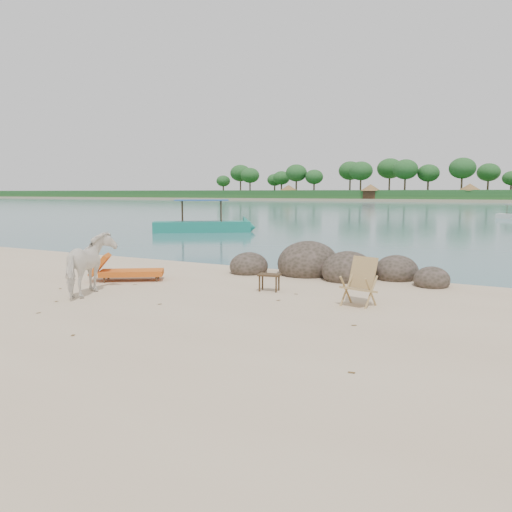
% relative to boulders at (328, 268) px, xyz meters
% --- Properties ---
extents(water, '(400.00, 400.00, 0.00)m').
position_rel_boulders_xyz_m(water, '(-1.25, 84.42, -0.26)').
color(water, '#346068').
rests_on(water, ground).
extents(far_shore, '(420.00, 90.00, 1.40)m').
position_rel_boulders_xyz_m(far_shore, '(-1.25, 164.42, -0.26)').
color(far_shore, tan).
rests_on(far_shore, ground).
extents(far_scenery, '(420.00, 18.00, 9.50)m').
position_rel_boulders_xyz_m(far_scenery, '(-1.23, 131.12, 2.88)').
color(far_scenery, '#1E4C1E').
rests_on(far_scenery, ground).
extents(boulders, '(6.46, 3.01, 1.39)m').
position_rel_boulders_xyz_m(boulders, '(0.00, 0.00, 0.00)').
color(boulders, '#2C281D').
rests_on(boulders, ground).
extents(cow, '(1.49, 1.97, 1.51)m').
position_rel_boulders_xyz_m(cow, '(-4.15, -5.42, 0.49)').
color(cow, white).
rests_on(cow, ground).
extents(side_table, '(0.60, 0.44, 0.44)m').
position_rel_boulders_xyz_m(side_table, '(-0.48, -2.96, -0.04)').
color(side_table, '#2F2012').
rests_on(side_table, ground).
extents(lounge_chair, '(2.25, 1.87, 0.66)m').
position_rel_boulders_xyz_m(lounge_chair, '(-4.64, -3.43, 0.07)').
color(lounge_chair, '#C04116').
rests_on(lounge_chair, ground).
extents(deck_chair, '(0.85, 0.89, 1.06)m').
position_rel_boulders_xyz_m(deck_chair, '(1.99, -3.48, 0.27)').
color(deck_chair, tan).
rests_on(deck_chair, ground).
extents(boat_near, '(6.67, 5.26, 3.40)m').
position_rel_boulders_xyz_m(boat_near, '(-13.39, 12.81, 1.44)').
color(boat_near, '#187968').
rests_on(boat_near, water).
extents(dead_leaves, '(8.71, 6.21, 0.00)m').
position_rel_boulders_xyz_m(dead_leaves, '(-2.05, -5.61, -0.26)').
color(dead_leaves, brown).
rests_on(dead_leaves, ground).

